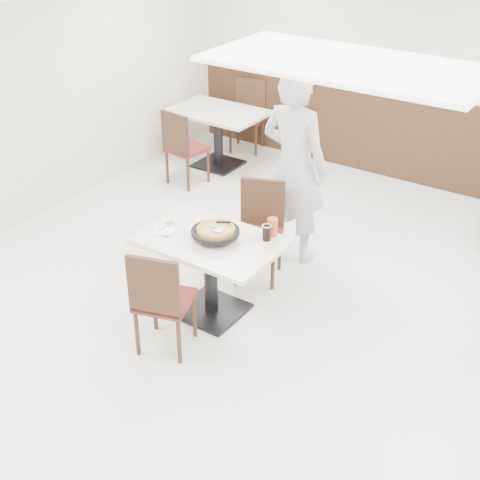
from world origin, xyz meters
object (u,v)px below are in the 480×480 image
Objects in this scene: bg_chair_left_near at (187,147)px; pizza_pan at (215,235)px; red_cup at (272,227)px; bg_table_left at (218,138)px; diner_person at (294,166)px; pizza at (216,231)px; side_plate at (165,231)px; bg_chair_left_far at (247,117)px; main_table at (211,276)px; chair_far at (258,234)px; cola_glass at (267,233)px; chair_near at (165,298)px.

pizza_pan is at bearing -40.17° from bg_chair_left_near.
red_cup reaches higher than bg_table_left.
diner_person is at bearing -15.36° from bg_chair_left_near.
side_plate is (-0.42, -0.17, -0.05)m from pizza.
bg_chair_left_far is (-2.27, 3.04, -0.35)m from red_cup.
red_cup is at bearing -30.37° from bg_chair_left_near.
main_table is 3.58× the size of pizza.
bg_table_left is at bearing 117.60° from side_plate.
chair_far is 0.69m from cola_glass.
chair_far reaches higher than red_cup.
diner_person reaches higher than main_table.
side_plate is (-0.37, 0.47, 0.28)m from chair_near.
diner_person is at bearing 69.66° from chair_near.
pizza is at bearing -142.21° from red_cup.
chair_far reaches higher than bg_table_left.
diner_person reaches higher than bg_table_left.
chair_far is 7.31× the size of cola_glass.
bg_table_left is (-1.90, 2.66, -0.44)m from pizza.
chair_far is 2.76m from bg_table_left.
pizza_pan is 2.09× the size of red_cup.
chair_near is at bearing -92.44° from main_table.
chair_near is 1.00× the size of chair_far.
side_plate is (-0.42, -0.83, 0.28)m from chair_far.
cola_glass is at bearing 32.69° from pizza_pan.
red_cup is at bearing -46.16° from bg_table_left.
chair_near is at bearing 90.25° from diner_person.
cola_glass is 0.81× the size of red_cup.
cola_glass is at bearing -47.28° from bg_table_left.
bg_table_left is at bearing 125.48° from pizza.
bg_chair_left_near reaches higher than pizza.
bg_table_left is (-2.28, 2.47, -0.44)m from cola_glass.
bg_chair_left_near is (-1.48, 2.18, -0.28)m from side_plate.
bg_table_left is at bearing 133.84° from red_cup.
chair_far is at bearing -28.69° from bg_chair_left_near.
bg_table_left is at bearing 72.68° from bg_chair_left_far.
chair_near is at bearing -94.48° from pizza.
bg_chair_left_far is at bearing -44.23° from diner_person.
chair_near is at bearing -48.46° from bg_chair_left_near.
main_table is at bearing 90.03° from diner_person.
chair_far and bg_chair_left_near have the same top height.
main_table is 7.50× the size of red_cup.
chair_far is at bearing 88.81° from diner_person.
diner_person reaches higher than chair_near.
cola_glass is at bearing 45.48° from chair_near.
side_plate is at bearing 95.76° from bg_chair_left_far.
red_cup is (0.38, 0.29, 0.02)m from pizza.
main_table is 3.58× the size of pizza_pan.
bg_chair_left_near is (-2.27, 1.72, -0.35)m from red_cup.
cola_glass reaches higher than bg_table_left.
bg_chair_left_near reaches higher than cola_glass.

